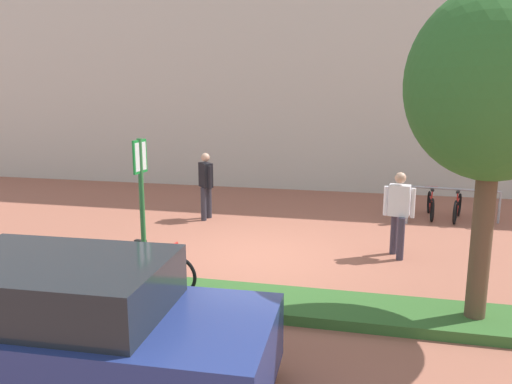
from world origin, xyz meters
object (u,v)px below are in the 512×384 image
object	(u,v)px
bike_at_sign	(151,270)
bollard_steel	(405,206)
parking_sign_post	(142,196)
bike_rack_cluster	(444,206)
person_casual_tan	(399,209)
tree_sidewalk	(496,86)
person_suited_dark	(206,182)
car_navy_sedan	(71,330)

from	to	relation	value
bike_at_sign	bollard_steel	size ratio (longest dim) A/B	1.86
parking_sign_post	bollard_steel	xyz separation A→B (m)	(4.37, 5.69, -1.22)
bike_rack_cluster	person_casual_tan	world-z (taller)	person_casual_tan
tree_sidewalk	person_casual_tan	distance (m)	3.89
bike_at_sign	person_suited_dark	xyz separation A→B (m)	(-0.61, 4.72, 0.63)
bike_rack_cluster	person_suited_dark	xyz separation A→B (m)	(-5.98, -1.43, 0.64)
tree_sidewalk	person_suited_dark	xyz separation A→B (m)	(-5.63, 4.93, -2.37)
tree_sidewalk	bike_at_sign	size ratio (longest dim) A/B	2.79
tree_sidewalk	bike_at_sign	distance (m)	5.85
bike_rack_cluster	bollard_steel	world-z (taller)	bollard_steel
tree_sidewalk	bike_rack_cluster	xyz separation A→B (m)	(0.36, 6.36, -3.01)
tree_sidewalk	parking_sign_post	size ratio (longest dim) A/B	1.81
parking_sign_post	bike_rack_cluster	xyz separation A→B (m)	(5.37, 6.38, -1.33)
person_suited_dark	tree_sidewalk	bearing A→B (deg)	-41.22
person_suited_dark	car_navy_sedan	world-z (taller)	person_suited_dark
tree_sidewalk	person_casual_tan	bearing A→B (deg)	108.03
bollard_steel	person_suited_dark	bearing A→B (deg)	-171.57
bike_at_sign	bollard_steel	xyz separation A→B (m)	(4.37, 5.46, 0.10)
bike_rack_cluster	car_navy_sedan	xyz separation A→B (m)	(-4.97, -9.06, 0.41)
parking_sign_post	bike_at_sign	distance (m)	1.35
parking_sign_post	person_casual_tan	bearing A→B (deg)	36.03
person_suited_dark	bike_at_sign	bearing A→B (deg)	-82.62
bike_rack_cluster	person_suited_dark	size ratio (longest dim) A/B	1.54
parking_sign_post	bollard_steel	size ratio (longest dim) A/B	2.86
tree_sidewalk	bike_rack_cluster	world-z (taller)	tree_sidewalk
bike_at_sign	bollard_steel	world-z (taller)	bollard_steel
parking_sign_post	bike_at_sign	size ratio (longest dim) A/B	1.54
person_casual_tan	car_navy_sedan	xyz separation A→B (m)	(-3.66, -5.63, -0.23)
bike_at_sign	parking_sign_post	bearing A→B (deg)	-90.08
parking_sign_post	bike_rack_cluster	bearing A→B (deg)	49.92
person_suited_dark	car_navy_sedan	bearing A→B (deg)	-82.44
bollard_steel	car_navy_sedan	distance (m)	9.27
parking_sign_post	tree_sidewalk	bearing A→B (deg)	0.32
bike_rack_cluster	bollard_steel	xyz separation A→B (m)	(-1.00, -0.69, 0.10)
person_suited_dark	car_navy_sedan	distance (m)	7.70
bike_rack_cluster	person_casual_tan	size ratio (longest dim) A/B	1.54
tree_sidewalk	parking_sign_post	distance (m)	5.29
person_casual_tan	person_suited_dark	size ratio (longest dim) A/B	1.00
bike_at_sign	person_suited_dark	world-z (taller)	person_suited_dark
bike_at_sign	bike_rack_cluster	bearing A→B (deg)	48.87
person_suited_dark	bollard_steel	bearing A→B (deg)	8.43
person_casual_tan	bollard_steel	bearing A→B (deg)	83.61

